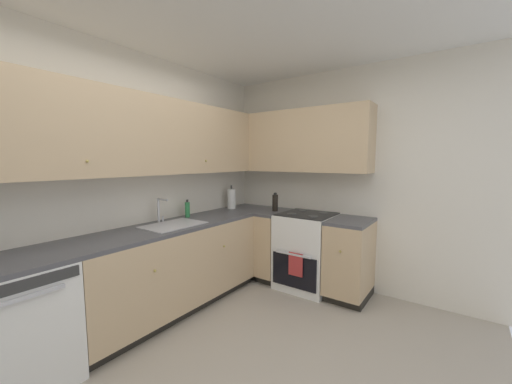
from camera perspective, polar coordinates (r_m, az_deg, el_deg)
The scene contains 15 objects.
wall_back at distance 3.07m, azimuth -26.53°, elevation 1.05°, with size 4.18×0.05×2.59m, color silver.
wall_right at distance 3.69m, azimuth 17.43°, elevation 2.16°, with size 0.05×3.20×2.59m, color silver.
dishwasher at distance 2.69m, azimuth -38.98°, elevation -19.56°, with size 0.60×0.63×0.85m.
lower_cabinets_back at distance 3.24m, azimuth -15.70°, elevation -14.04°, with size 1.98×0.62×0.85m.
countertop_back at distance 3.11m, azimuth -15.94°, elevation -6.41°, with size 3.18×0.60×0.04m, color #4C4C51.
lower_cabinets_right at distance 3.63m, azimuth 12.01°, elevation -11.70°, with size 0.62×1.30×0.85m.
countertop_right at distance 3.52m, azimuth 12.15°, elevation -4.87°, with size 0.60×1.30×0.03m.
oven_range at distance 3.70m, azimuth 9.76°, elevation -10.96°, with size 0.68×0.62×1.04m.
upper_cabinets_back at distance 3.06m, azimuth -20.48°, elevation 10.09°, with size 2.86×0.34×0.75m.
upper_cabinets_right at distance 3.76m, azimuth 7.56°, elevation 9.62°, with size 0.32×1.85×0.75m.
sink at distance 3.09m, azimuth -15.62°, elevation -6.91°, with size 0.59×0.40×0.10m.
faucet at distance 3.22m, azimuth -18.02°, elevation -3.00°, with size 0.07×0.16×0.26m.
soap_bottle at distance 3.46m, azimuth -13.08°, elevation -3.29°, with size 0.05×0.05×0.20m.
paper_towel_roll at distance 3.97m, azimuth -4.75°, elevation -1.30°, with size 0.11×0.11×0.32m.
oil_bottle at distance 3.77m, azimuth 3.71°, elevation -2.05°, with size 0.07×0.07×0.23m.
Camera 1 is at (-1.44, -1.13, 1.53)m, focal length 20.75 mm.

